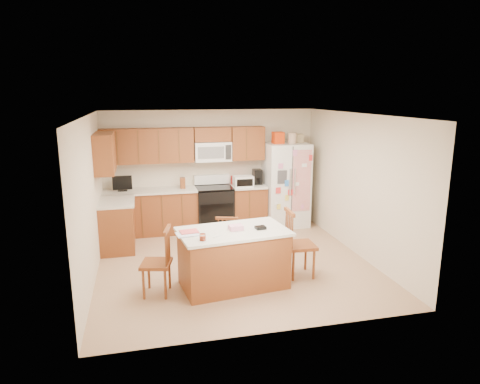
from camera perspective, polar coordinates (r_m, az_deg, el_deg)
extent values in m
plane|color=#A38363|center=(7.43, -0.80, -9.39)|extent=(4.50, 4.50, 0.00)
cube|color=beige|center=(9.21, -3.86, 3.11)|extent=(4.50, 0.10, 2.50)
cube|color=beige|center=(4.95, 4.84, -5.66)|extent=(4.50, 0.10, 2.50)
cube|color=beige|center=(6.93, -19.31, -0.92)|extent=(0.10, 4.50, 2.50)
cube|color=beige|center=(7.83, 15.46, 0.90)|extent=(0.10, 4.50, 2.50)
cube|color=white|center=(6.87, -0.86, 10.25)|extent=(4.50, 4.50, 0.04)
cube|color=brown|center=(8.98, -11.77, -2.70)|extent=(1.87, 0.60, 0.88)
cube|color=brown|center=(9.25, 1.05, -1.96)|extent=(0.72, 0.60, 0.88)
cube|color=brown|center=(8.25, -16.02, -4.36)|extent=(0.60, 0.95, 0.88)
cube|color=silver|center=(8.86, -11.91, 0.15)|extent=(1.87, 0.64, 0.04)
cube|color=silver|center=(9.13, 1.08, 0.81)|extent=(0.72, 0.64, 0.04)
cube|color=silver|center=(8.13, -16.15, -1.26)|extent=(0.64, 0.95, 0.04)
cube|color=brown|center=(8.85, -12.27, 6.04)|extent=(1.85, 0.33, 0.70)
cube|color=brown|center=(9.13, 0.94, 6.53)|extent=(0.70, 0.33, 0.70)
cube|color=brown|center=(8.95, -3.76, 7.70)|extent=(0.76, 0.33, 0.29)
cube|color=brown|center=(7.97, -17.61, 4.98)|extent=(0.33, 0.95, 0.70)
cube|color=#593717|center=(8.69, -16.05, 5.70)|extent=(0.02, 0.01, 0.66)
cube|color=#593717|center=(8.69, -15.57, -3.43)|extent=(0.02, 0.01, 0.84)
cube|color=#593717|center=(8.68, -13.41, 5.85)|extent=(0.02, 0.01, 0.66)
cube|color=#593717|center=(8.68, -12.93, -3.30)|extent=(0.02, 0.01, 0.84)
cube|color=#593717|center=(8.69, -10.76, 5.98)|extent=(0.02, 0.01, 0.66)
cube|color=#593717|center=(8.69, -10.29, -3.16)|extent=(0.02, 0.01, 0.84)
cube|color=#593717|center=(8.71, -8.12, 6.10)|extent=(0.01, 0.01, 0.66)
cube|color=#593717|center=(8.72, -7.66, -3.01)|extent=(0.01, 0.01, 0.84)
cube|color=#593717|center=(8.95, 0.90, 6.41)|extent=(0.01, 0.01, 0.66)
cube|color=#593717|center=(8.95, 1.29, -2.47)|extent=(0.01, 0.01, 0.84)
cube|color=white|center=(8.97, -3.70, 5.43)|extent=(0.76, 0.38, 0.40)
cube|color=slate|center=(8.77, -3.87, 5.25)|extent=(0.54, 0.01, 0.24)
cube|color=#262626|center=(8.83, -1.56, 5.33)|extent=(0.12, 0.01, 0.30)
cube|color=brown|center=(8.88, -7.66, 1.20)|extent=(0.10, 0.14, 0.22)
cube|color=black|center=(8.89, -15.37, 0.20)|extent=(0.18, 0.12, 0.02)
cube|color=black|center=(8.85, -15.43, 1.21)|extent=(0.38, 0.03, 0.28)
cube|color=#C80500|center=(9.16, -0.03, 1.55)|extent=(0.35, 0.22, 0.18)
cube|color=white|center=(8.94, 0.44, 1.43)|extent=(0.40, 0.28, 0.23)
cube|color=black|center=(8.80, 0.65, 1.25)|extent=(0.34, 0.01, 0.15)
cube|color=black|center=(9.21, 2.32, 2.05)|extent=(0.18, 0.22, 0.32)
cylinder|color=black|center=(9.15, 2.43, 1.54)|extent=(0.12, 0.12, 0.12)
cube|color=black|center=(9.08, -3.45, -2.27)|extent=(0.76, 0.64, 0.88)
cube|color=black|center=(8.78, -3.08, -2.94)|extent=(0.68, 0.01, 0.42)
cube|color=black|center=(8.97, -3.49, 0.60)|extent=(0.76, 0.64, 0.03)
cube|color=white|center=(9.19, -3.78, 1.70)|extent=(0.76, 0.10, 0.20)
cube|color=white|center=(9.31, 6.14, 0.97)|extent=(0.90, 0.75, 1.80)
cube|color=#4C4C4C|center=(8.96, 6.94, 0.48)|extent=(0.02, 0.01, 1.75)
cube|color=silver|center=(8.89, 6.72, 1.37)|extent=(0.02, 0.03, 0.55)
cube|color=silver|center=(8.92, 7.32, 1.40)|extent=(0.02, 0.03, 0.55)
cube|color=#3F3F44|center=(8.83, 5.64, 1.99)|extent=(0.20, 0.01, 0.28)
cube|color=#D84C59|center=(9.00, 8.17, 1.47)|extent=(0.42, 0.01, 1.30)
cube|color=red|center=(9.09, 5.09, 7.22)|extent=(0.22, 0.22, 0.24)
cylinder|color=tan|center=(9.14, 6.99, 7.14)|extent=(0.18, 0.18, 0.22)
cube|color=tan|center=(9.32, 7.76, 7.11)|extent=(0.18, 0.20, 0.18)
cube|color=brown|center=(6.46, -0.89, -8.96)|extent=(1.60, 1.03, 0.83)
cube|color=silver|center=(6.31, -0.91, -5.29)|extent=(1.69, 1.12, 0.04)
cylinder|color=red|center=(5.90, -5.00, -6.15)|extent=(0.08, 0.08, 0.06)
cylinder|color=white|center=(5.89, -5.00, -6.01)|extent=(0.09, 0.09, 0.09)
cube|color=beige|center=(6.31, -0.57, -4.75)|extent=(0.22, 0.17, 0.07)
cube|color=black|center=(6.36, 2.74, -4.76)|extent=(0.16, 0.14, 0.04)
cube|color=white|center=(6.15, -7.08, -5.62)|extent=(0.33, 0.27, 0.01)
cube|color=#D84C4C|center=(6.22, -6.80, -5.25)|extent=(0.28, 0.23, 0.01)
cylinder|color=white|center=(6.03, -3.07, -5.93)|extent=(0.13, 0.07, 0.01)
cube|color=brown|center=(6.30, -11.12, -9.37)|extent=(0.50, 0.51, 0.05)
cylinder|color=brown|center=(6.58, -12.06, -10.69)|extent=(0.04, 0.04, 0.44)
cylinder|color=brown|center=(6.27, -12.74, -11.95)|extent=(0.04, 0.04, 0.44)
cylinder|color=brown|center=(6.52, -9.38, -10.79)|extent=(0.04, 0.04, 0.44)
cylinder|color=brown|center=(6.21, -9.92, -12.07)|extent=(0.04, 0.04, 0.44)
cylinder|color=brown|center=(6.31, -9.40, -6.66)|extent=(0.02, 0.02, 0.49)
cylinder|color=brown|center=(6.24, -9.51, -6.90)|extent=(0.02, 0.02, 0.49)
cylinder|color=brown|center=(6.17, -9.64, -7.14)|extent=(0.02, 0.02, 0.49)
cylinder|color=brown|center=(6.10, -9.76, -7.39)|extent=(0.02, 0.02, 0.49)
cylinder|color=brown|center=(6.03, -9.88, -7.64)|extent=(0.02, 0.02, 0.49)
cube|color=brown|center=(6.09, -9.72, -4.98)|extent=(0.14, 0.41, 0.05)
cube|color=brown|center=(7.20, -1.62, -6.65)|extent=(0.47, 0.46, 0.04)
cylinder|color=brown|center=(7.39, -0.30, -7.89)|extent=(0.03, 0.03, 0.39)
cylinder|color=brown|center=(7.42, -2.69, -7.82)|extent=(0.03, 0.03, 0.39)
cylinder|color=brown|center=(7.14, -0.48, -8.67)|extent=(0.03, 0.03, 0.39)
cylinder|color=brown|center=(7.17, -2.96, -8.59)|extent=(0.03, 0.03, 0.39)
cylinder|color=brown|center=(6.97, -0.65, -5.28)|extent=(0.02, 0.02, 0.44)
cylinder|color=brown|center=(6.97, -1.21, -5.27)|extent=(0.02, 0.02, 0.44)
cylinder|color=brown|center=(6.98, -1.77, -5.25)|extent=(0.02, 0.02, 0.44)
cylinder|color=brown|center=(6.99, -2.32, -5.24)|extent=(0.02, 0.02, 0.44)
cylinder|color=brown|center=(7.00, -2.88, -5.22)|extent=(0.02, 0.02, 0.44)
cube|color=brown|center=(6.91, -1.78, -3.54)|extent=(0.36, 0.15, 0.05)
cube|color=brown|center=(6.84, 8.02, -7.06)|extent=(0.46, 0.48, 0.05)
cylinder|color=brown|center=(6.82, 9.81, -9.52)|extent=(0.04, 0.04, 0.48)
cylinder|color=brown|center=(7.15, 8.74, -8.40)|extent=(0.04, 0.04, 0.48)
cylinder|color=brown|center=(6.72, 7.12, -9.79)|extent=(0.04, 0.04, 0.48)
cylinder|color=brown|center=(7.05, 6.16, -8.64)|extent=(0.04, 0.04, 0.48)
cylinder|color=brown|center=(6.54, 7.00, -5.31)|extent=(0.02, 0.02, 0.53)
cylinder|color=brown|center=(6.61, 6.78, -5.09)|extent=(0.02, 0.02, 0.53)
cylinder|color=brown|center=(6.69, 6.57, -4.87)|extent=(0.02, 0.02, 0.53)
cylinder|color=brown|center=(6.76, 6.36, -4.66)|extent=(0.02, 0.02, 0.53)
cylinder|color=brown|center=(6.84, 6.15, -4.45)|extent=(0.02, 0.02, 0.53)
cube|color=brown|center=(6.61, 6.63, -2.67)|extent=(0.06, 0.45, 0.06)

